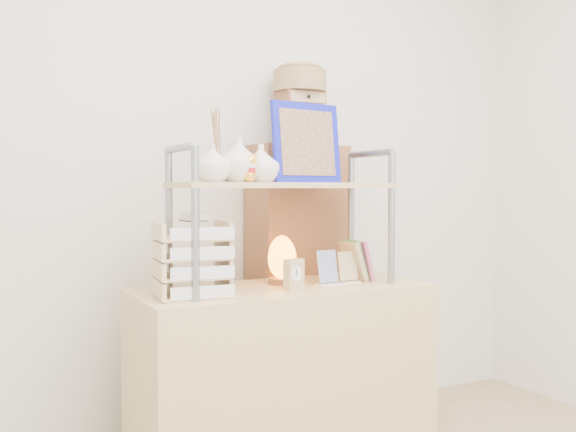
% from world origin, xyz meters
% --- Properties ---
extents(room_shell, '(3.42, 3.41, 2.61)m').
position_xyz_m(room_shell, '(0.00, 0.39, 1.69)').
color(room_shell, silver).
rests_on(room_shell, ground).
extents(desk, '(1.20, 0.50, 0.75)m').
position_xyz_m(desk, '(0.00, 1.20, 0.38)').
color(desk, tan).
rests_on(desk, ground).
extents(cabinet, '(0.46, 0.26, 1.35)m').
position_xyz_m(cabinet, '(0.27, 1.57, 0.68)').
color(cabinet, brown).
rests_on(cabinet, ground).
extents(hutch, '(0.90, 0.34, 0.77)m').
position_xyz_m(hutch, '(-0.06, 1.21, 1.20)').
color(hutch, gray).
rests_on(hutch, desk).
extents(letter_tray, '(0.28, 0.27, 0.31)m').
position_xyz_m(letter_tray, '(-0.40, 1.15, 0.87)').
color(letter_tray, tan).
rests_on(letter_tray, desk).
extents(salt_lamp, '(0.13, 0.12, 0.20)m').
position_xyz_m(salt_lamp, '(0.03, 1.27, 0.85)').
color(salt_lamp, brown).
rests_on(salt_lamp, desk).
extents(desk_clock, '(0.09, 0.06, 0.12)m').
position_xyz_m(desk_clock, '(-0.00, 1.11, 0.81)').
color(desk_clock, tan).
rests_on(desk_clock, desk).
extents(postcard_stand, '(0.20, 0.07, 0.14)m').
position_xyz_m(postcard_stand, '(0.24, 1.16, 0.79)').
color(postcard_stand, white).
rests_on(postcard_stand, desk).
extents(drawer_chest, '(0.20, 0.16, 0.25)m').
position_xyz_m(drawer_chest, '(0.27, 1.55, 1.48)').
color(drawer_chest, brown).
rests_on(drawer_chest, cabinet).
extents(woven_basket, '(0.25, 0.25, 0.10)m').
position_xyz_m(woven_basket, '(0.27, 1.55, 1.65)').
color(woven_basket, olive).
rests_on(woven_basket, drawer_chest).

